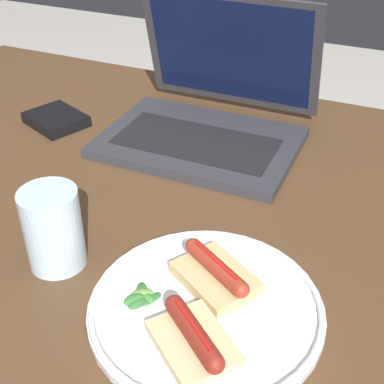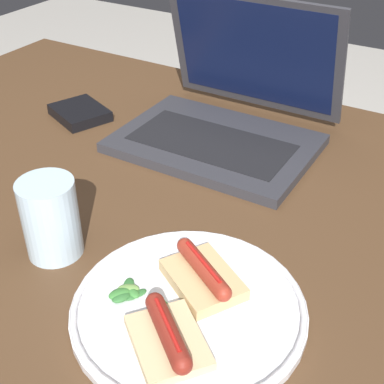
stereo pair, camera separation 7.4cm
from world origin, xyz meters
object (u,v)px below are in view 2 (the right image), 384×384
at_px(drinking_glass, 51,218).
at_px(plate, 189,308).
at_px(laptop, 227,117).
at_px(external_drive, 80,113).

bearing_deg(drinking_glass, plate, -1.26).
bearing_deg(drinking_glass, laptop, 83.11).
bearing_deg(external_drive, laptop, 36.31).
bearing_deg(external_drive, drinking_glass, -31.57).
height_order(laptop, external_drive, laptop).
bearing_deg(laptop, plate, -68.02).
distance_m(laptop, plate, 0.44).
bearing_deg(plate, drinking_glass, 178.74).
relative_size(laptop, drinking_glass, 3.11).
height_order(plate, external_drive, external_drive).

